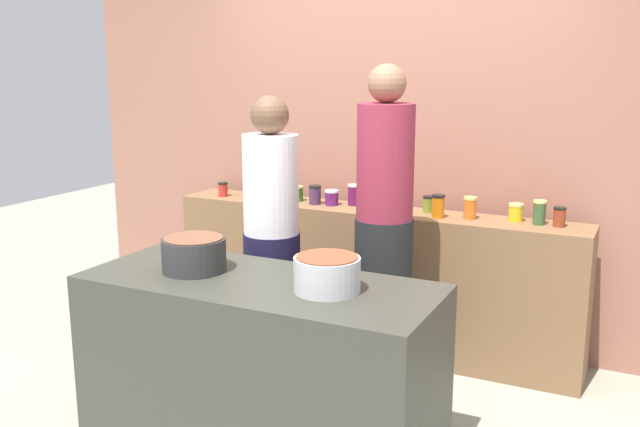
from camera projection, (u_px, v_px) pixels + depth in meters
name	position (u px, v px, depth m)	size (l,w,h in m)	color
ground	(291.00, 420.00, 3.71)	(12.00, 12.00, 0.00)	gray
storefront_wall	(393.00, 116.00, 4.66)	(4.80, 0.12, 3.00)	#9A6351
display_shelf	(371.00, 279.00, 4.58)	(2.70, 0.36, 0.93)	brown
prep_table	(260.00, 366.00, 3.36)	(1.70, 0.70, 0.86)	#383930
preserve_jar_0	(223.00, 189.00, 4.89)	(0.07, 0.07, 0.10)	#B32B22
preserve_jar_1	(249.00, 186.00, 4.91)	(0.09, 0.09, 0.14)	#334B25
preserve_jar_2	(264.00, 189.00, 4.81)	(0.09, 0.09, 0.13)	orange
preserve_jar_3	(281.00, 191.00, 4.72)	(0.09, 0.09, 0.14)	olive
preserve_jar_4	(298.00, 193.00, 4.73)	(0.07, 0.07, 0.10)	#295720
preserve_jar_5	(315.00, 195.00, 4.62)	(0.08, 0.08, 0.12)	#442A48
preserve_jar_6	(332.00, 198.00, 4.59)	(0.09, 0.09, 0.10)	#561A5C
preserve_jar_7	(354.00, 195.00, 4.59)	(0.08, 0.08, 0.14)	#5A1544
preserve_jar_8	(379.00, 200.00, 4.44)	(0.08, 0.08, 0.13)	#689B1C
preserve_jar_9	(394.00, 204.00, 4.40)	(0.07, 0.07, 0.10)	red
preserve_jar_10	(428.00, 204.00, 4.37)	(0.07, 0.07, 0.10)	olive
preserve_jar_11	(438.00, 206.00, 4.22)	(0.08, 0.08, 0.14)	#CA650F
preserve_jar_12	(470.00, 208.00, 4.19)	(0.08, 0.08, 0.13)	orange
preserve_jar_13	(516.00, 212.00, 4.14)	(0.09, 0.09, 0.10)	gold
preserve_jar_14	(539.00, 212.00, 4.05)	(0.08, 0.08, 0.14)	#38552D
preserve_jar_15	(560.00, 217.00, 3.99)	(0.07, 0.07, 0.11)	maroon
cooking_pot_left	(194.00, 254.00, 3.40)	(0.31, 0.31, 0.17)	#2D2D2D
cooking_pot_center	(327.00, 274.00, 3.10)	(0.30, 0.30, 0.16)	#B7B7BC
cook_with_tongs	(272.00, 257.00, 3.99)	(0.32, 0.32, 1.68)	#1A1533
cook_in_cap	(384.00, 248.00, 3.86)	(0.32, 0.32, 1.85)	black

